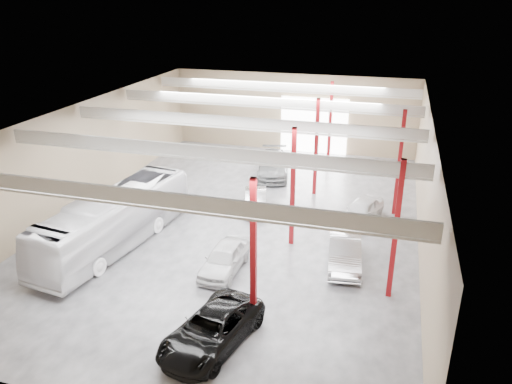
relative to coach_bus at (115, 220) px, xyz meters
The scene contains 8 objects.
depot_shell 8.81m from the coach_bus, 42.20° to the left, with size 22.12×32.12×7.06m.
coach_bus is the anchor object (origin of this frame).
black_sedan 10.82m from the coach_bus, 38.81° to the right, with size 2.50×5.42×1.51m, color black.
car_row_a 7.09m from the coach_bus, ahead, with size 1.75×4.35×1.48m, color silver.
car_row_b 9.54m from the coach_bus, 47.57° to the left, with size 1.42×4.08×1.34m, color #AEAFB3.
car_row_c 15.19m from the coach_bus, 67.30° to the left, with size 2.40×5.90×1.71m, color slate.
car_right_near 13.07m from the coach_bus, ahead, with size 1.68×4.81×1.59m, color #ABABB0.
car_right_far 15.26m from the coach_bus, 28.51° to the left, with size 1.70×4.22×1.44m, color silver.
Camera 1 is at (8.91, -27.63, 13.87)m, focal length 35.00 mm.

